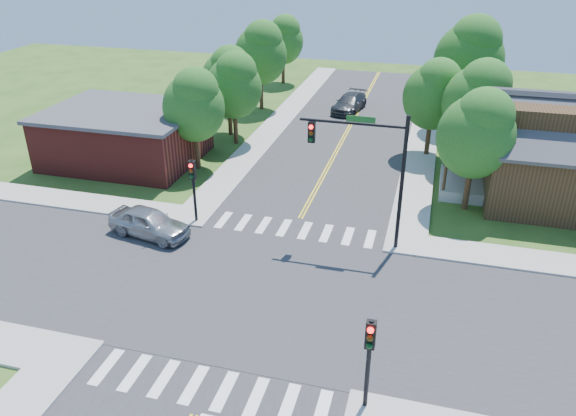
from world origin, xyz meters
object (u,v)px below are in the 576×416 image
(car_silver, at_px, (149,223))
(car_dgrey, at_px, (349,103))
(signal_pole_nw, at_px, (193,180))
(signal_mast_ne, at_px, (369,159))
(signal_pole_se, at_px, (369,349))

(car_silver, relative_size, car_dgrey, 0.90)
(signal_pole_nw, bearing_deg, signal_mast_ne, 0.07)
(car_dgrey, bearing_deg, car_silver, -94.80)
(signal_pole_nw, height_order, car_dgrey, signal_pole_nw)
(signal_pole_nw, relative_size, car_dgrey, 0.70)
(signal_mast_ne, xyz_separation_m, car_silver, (-11.30, -2.09, -4.07))
(signal_mast_ne, distance_m, signal_pole_nw, 9.76)
(signal_pole_se, relative_size, car_dgrey, 0.70)
(car_silver, xyz_separation_m, car_dgrey, (6.58, 25.50, -0.03))
(car_silver, distance_m, car_dgrey, 26.34)
(signal_mast_ne, relative_size, car_silver, 1.48)
(car_dgrey, bearing_deg, signal_pole_se, -69.84)
(signal_pole_se, distance_m, car_dgrey, 35.26)
(signal_pole_se, bearing_deg, signal_pole_nw, 135.00)
(signal_pole_se, relative_size, car_silver, 0.78)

